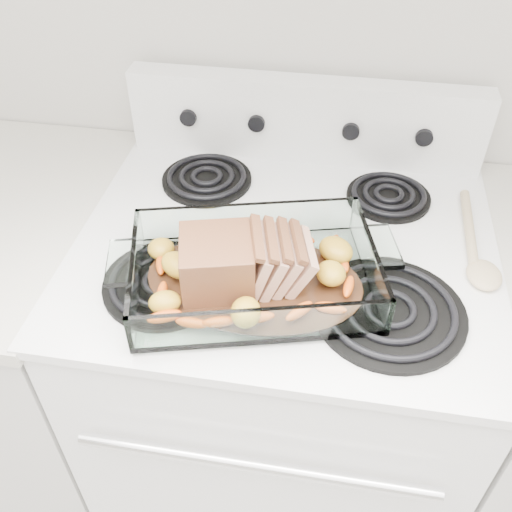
% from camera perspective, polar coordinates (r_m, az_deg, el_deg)
% --- Properties ---
extents(electric_range, '(0.78, 0.70, 1.12)m').
position_cam_1_polar(electric_range, '(1.41, 2.36, -12.38)').
color(electric_range, white).
rests_on(electric_range, ground).
extents(counter_left, '(0.58, 0.68, 0.93)m').
position_cam_1_polar(counter_left, '(1.60, -22.21, -8.63)').
color(counter_left, silver).
rests_on(counter_left, ground).
extents(baking_dish, '(0.40, 0.26, 0.08)m').
position_cam_1_polar(baking_dish, '(0.96, -0.20, -2.03)').
color(baking_dish, white).
rests_on(baking_dish, electric_range).
extents(pork_roast, '(0.22, 0.12, 0.09)m').
position_cam_1_polar(pork_roast, '(0.94, -2.07, -0.35)').
color(pork_roast, brown).
rests_on(pork_roast, baking_dish).
extents(roast_vegetables, '(0.33, 0.18, 0.04)m').
position_cam_1_polar(roast_vegetables, '(0.98, -0.08, -0.38)').
color(roast_vegetables, '#CD591C').
rests_on(roast_vegetables, baking_dish).
extents(wooden_spoon, '(0.06, 0.28, 0.02)m').
position_cam_1_polar(wooden_spoon, '(1.10, 21.25, 0.27)').
color(wooden_spoon, '#C8B396').
rests_on(wooden_spoon, electric_range).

